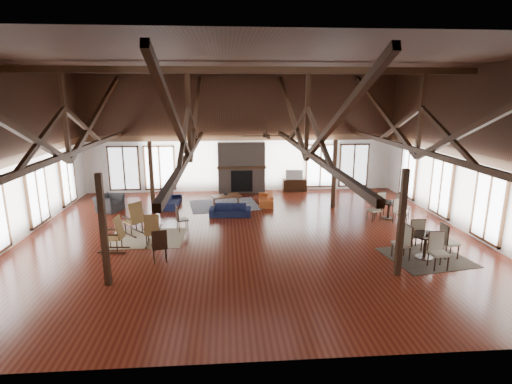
{
  "coord_description": "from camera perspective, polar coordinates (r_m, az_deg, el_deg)",
  "views": [
    {
      "loc": [
        -0.78,
        -13.62,
        4.98
      ],
      "look_at": [
        0.33,
        1.0,
        1.38
      ],
      "focal_mm": 28.0,
      "sensor_mm": 36.0,
      "label": 1
    }
  ],
  "objects": [
    {
      "name": "floor",
      "position": [
        14.52,
        -0.99,
        -6.27
      ],
      "size": [
        16.0,
        16.0,
        0.0
      ],
      "primitive_type": "plane",
      "color": "#5F2314",
      "rests_on": "ground"
    },
    {
      "name": "ceiling",
      "position": [
        13.68,
        -1.1,
        18.06
      ],
      "size": [
        16.0,
        14.0,
        0.02
      ],
      "primitive_type": "cube",
      "color": "black",
      "rests_on": "wall_back"
    },
    {
      "name": "wall_back",
      "position": [
        20.73,
        -2.17,
        8.29
      ],
      "size": [
        16.0,
        0.02,
        6.0
      ],
      "primitive_type": "cube",
      "color": "silver",
      "rests_on": "floor"
    },
    {
      "name": "wall_front",
      "position": [
        6.95,
        2.29,
        -2.77
      ],
      "size": [
        16.0,
        0.02,
        6.0
      ],
      "primitive_type": "cube",
      "color": "silver",
      "rests_on": "floor"
    },
    {
      "name": "wall_left",
      "position": [
        15.54,
        -32.07,
        4.37
      ],
      "size": [
        0.02,
        14.0,
        6.0
      ],
      "primitive_type": "cube",
      "color": "silver",
      "rests_on": "floor"
    },
    {
      "name": "wall_right",
      "position": [
        16.32,
        28.38,
        5.17
      ],
      "size": [
        0.02,
        14.0,
        6.0
      ],
      "primitive_type": "cube",
      "color": "silver",
      "rests_on": "floor"
    },
    {
      "name": "roof_truss",
      "position": [
        13.67,
        -1.06,
        9.8
      ],
      "size": [
        15.6,
        14.07,
        3.14
      ],
      "color": "#331D0E",
      "rests_on": "wall_back"
    },
    {
      "name": "post_grid",
      "position": [
        14.07,
        -1.02,
        -0.43
      ],
      "size": [
        8.16,
        7.16,
        3.05
      ],
      "color": "#331D0E",
      "rests_on": "floor"
    },
    {
      "name": "fireplace",
      "position": [
        20.64,
        -2.09,
        3.47
      ],
      "size": [
        2.5,
        0.69,
        2.6
      ],
      "color": "#6B5C52",
      "rests_on": "floor"
    },
    {
      "name": "ceiling_fan",
      "position": [
        12.74,
        1.47,
        8.17
      ],
      "size": [
        1.6,
        1.6,
        0.75
      ],
      "color": "black",
      "rests_on": "roof_truss"
    },
    {
      "name": "sofa_navy_front",
      "position": [
        16.76,
        -3.71,
        -2.63
      ],
      "size": [
        1.77,
        0.82,
        0.5
      ],
      "primitive_type": "imported",
      "rotation": [
        0.0,
        0.0,
        -0.09
      ],
      "color": "#141A39",
      "rests_on": "floor"
    },
    {
      "name": "sofa_navy_left",
      "position": [
        18.58,
        -12.03,
        -1.24
      ],
      "size": [
        1.82,
        0.81,
        0.52
      ],
      "primitive_type": "imported",
      "rotation": [
        0.0,
        0.0,
        1.5
      ],
      "color": "#131836",
      "rests_on": "floor"
    },
    {
      "name": "sofa_orange",
      "position": [
        18.6,
        1.43,
        -0.97
      ],
      "size": [
        1.72,
        0.77,
        0.49
      ],
      "primitive_type": "imported",
      "rotation": [
        0.0,
        0.0,
        -1.64
      ],
      "color": "#B15022",
      "rests_on": "floor"
    },
    {
      "name": "coffee_table",
      "position": [
        18.27,
        -4.3,
        -0.63
      ],
      "size": [
        1.45,
        1.03,
        0.5
      ],
      "rotation": [
        0.0,
        0.0,
        0.32
      ],
      "color": "brown",
      "rests_on": "floor"
    },
    {
      "name": "vase",
      "position": [
        18.29,
        -4.32,
        -0.09
      ],
      "size": [
        0.24,
        0.24,
        0.21
      ],
      "primitive_type": "imported",
      "rotation": [
        0.0,
        0.0,
        0.25
      ],
      "color": "#B2B2B2",
      "rests_on": "coffee_table"
    },
    {
      "name": "armchair",
      "position": [
        18.61,
        -20.24,
        -1.5
      ],
      "size": [
        1.33,
        1.26,
        0.69
      ],
      "primitive_type": "imported",
      "rotation": [
        0.0,
        0.0,
        1.2
      ],
      "color": "#262729",
      "rests_on": "floor"
    },
    {
      "name": "side_table_lamp",
      "position": [
        19.1,
        -21.34,
        -0.96
      ],
      "size": [
        0.44,
        0.44,
        1.14
      ],
      "color": "black",
      "rests_on": "floor"
    },
    {
      "name": "rocking_chair_a",
      "position": [
        15.12,
        -16.93,
        -3.76
      ],
      "size": [
        1.02,
        1.03,
        1.23
      ],
      "rotation": [
        0.0,
        0.0,
        0.76
      ],
      "color": "olive",
      "rests_on": "floor"
    },
    {
      "name": "rocking_chair_b",
      "position": [
        13.92,
        -14.57,
        -5.35
      ],
      "size": [
        0.5,
        0.87,
        1.11
      ],
      "rotation": [
        0.0,
        0.0,
        0.03
      ],
      "color": "olive",
      "rests_on": "floor"
    },
    {
      "name": "rocking_chair_c",
      "position": [
        13.77,
        -19.36,
        -5.8
      ],
      "size": [
        0.95,
        0.57,
        1.17
      ],
      "rotation": [
        0.0,
        0.0,
        1.48
      ],
      "color": "olive",
      "rests_on": "floor"
    },
    {
      "name": "side_chair_a",
      "position": [
        15.12,
        -10.84,
        -3.49
      ],
      "size": [
        0.51,
        0.51,
        0.95
      ],
      "rotation": [
        0.0,
        0.0,
        -1.25
      ],
      "color": "black",
      "rests_on": "floor"
    },
    {
      "name": "side_chair_b",
      "position": [
        12.43,
        -13.63,
        -7.16
      ],
      "size": [
        0.55,
        0.55,
        1.06
      ],
      "rotation": [
        0.0,
        0.0,
        0.25
      ],
      "color": "black",
      "rests_on": "floor"
    },
    {
      "name": "cafe_table_near",
      "position": [
        13.51,
        23.08,
        -6.56
      ],
      "size": [
        2.05,
        2.05,
        1.07
      ],
      "rotation": [
        0.0,
        0.0,
        0.01
      ],
      "color": "black",
      "rests_on": "floor"
    },
    {
      "name": "cafe_table_far",
      "position": [
        17.2,
        18.44,
        -2.06
      ],
      "size": [
        1.93,
        1.93,
        0.98
      ],
      "rotation": [
        0.0,
        0.0,
        0.27
      ],
      "color": "black",
      "rests_on": "floor"
    },
    {
      "name": "cup_near",
      "position": [
        13.49,
        23.33,
        -5.33
      ],
      "size": [
        0.16,
        0.16,
        0.1
      ],
      "primitive_type": "imported",
      "rotation": [
        0.0,
        0.0,
        0.38
      ],
      "color": "#B2B2B2",
      "rests_on": "cafe_table_near"
    },
    {
      "name": "cup_far",
      "position": [
        17.15,
        18.77,
        -1.22
      ],
      "size": [
        0.12,
        0.12,
        0.1
      ],
      "primitive_type": "imported",
      "rotation": [
        0.0,
        0.0,
        -0.01
      ],
      "color": "#B2B2B2",
      "rests_on": "cafe_table_far"
    },
    {
      "name": "tv_console",
      "position": [
        21.2,
        5.54,
        1.0
      ],
      "size": [
        1.25,
        0.47,
        0.62
      ],
      "primitive_type": "cube",
      "color": "black",
      "rests_on": "floor"
    },
    {
      "name": "television",
      "position": [
        21.08,
        5.47,
        2.51
      ],
      "size": [
        0.9,
        0.2,
        0.51
      ],
      "primitive_type": "imported",
      "rotation": [
        0.0,
        0.0,
        -0.09
      ],
      "color": "#B2B2B2",
      "rests_on": "tv_console"
    },
    {
      "name": "rug_tan",
      "position": [
        14.8,
        -15.35,
        -6.37
      ],
      "size": [
        2.63,
        2.08,
        0.01
      ],
      "primitive_type": "cube",
      "rotation": [
        0.0,
        0.0,
        -0.02
      ],
      "color": "tan",
      "rests_on": "floor"
    },
    {
      "name": "rug_navy",
      "position": [
        18.48,
        -4.57,
        -1.87
      ],
      "size": [
        3.36,
        2.72,
        0.01
      ],
      "primitive_type": "cube",
      "rotation": [
        0.0,
        0.0,
        0.15
      ],
      "color": "#171D40",
      "rests_on": "floor"
    },
    {
      "name": "rug_dark",
      "position": [
        13.75,
        23.11,
        -8.58
      ],
      "size": [
        2.68,
        2.51,
        0.01
      ],
      "primitive_type": "cube",
      "rotation": [
        0.0,
        0.0,
        0.17
      ],
      "color": "black",
      "rests_on": "floor"
    }
  ]
}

